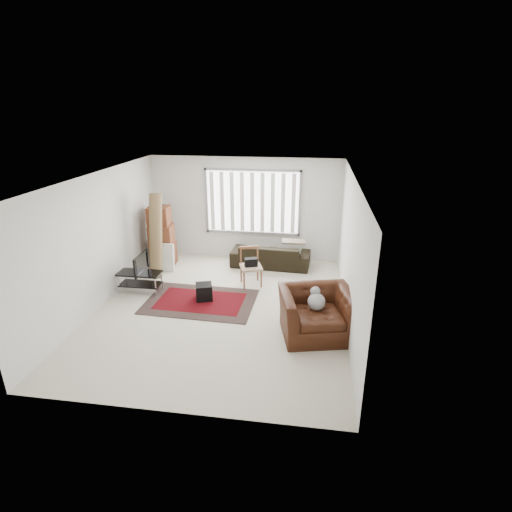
{
  "coord_description": "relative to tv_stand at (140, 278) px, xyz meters",
  "views": [
    {
      "loc": [
        1.77,
        -7.12,
        3.97
      ],
      "look_at": [
        0.67,
        0.38,
        1.05
      ],
      "focal_mm": 28.0,
      "sensor_mm": 36.0,
      "label": 1
    }
  ],
  "objects": [
    {
      "name": "rolled_rug",
      "position": [
        0.04,
        1.0,
        0.66
      ],
      "size": [
        0.37,
        0.64,
        2.01
      ],
      "primitive_type": "cylinder",
      "rotation": [
        -0.16,
        0.0,
        -0.13
      ],
      "color": "brown",
      "rests_on": "ground"
    },
    {
      "name": "side_chair",
      "position": [
        2.37,
        0.76,
        0.14
      ],
      "size": [
        0.6,
        0.6,
        0.88
      ],
      "rotation": [
        0.0,
        0.0,
        0.35
      ],
      "color": "#9D8066",
      "rests_on": "ground"
    },
    {
      "name": "armchair",
      "position": [
        3.88,
        -1.19,
        0.14
      ],
      "size": [
        1.52,
        1.39,
        0.96
      ],
      "rotation": [
        0.0,
        0.0,
        0.23
      ],
      "color": "#38180B",
      "rests_on": "ground"
    },
    {
      "name": "tv",
      "position": [
        -0.0,
        0.0,
        0.35
      ],
      "size": [
        0.1,
        0.77,
        0.44
      ],
      "primitive_type": "imported",
      "rotation": [
        0.0,
        0.0,
        1.57
      ],
      "color": "black",
      "rests_on": "tv_stand"
    },
    {
      "name": "moving_boxes",
      "position": [
        -0.09,
        1.62,
        0.38
      ],
      "size": [
        0.68,
        0.63,
        1.55
      ],
      "color": "brown",
      "rests_on": "ground"
    },
    {
      "name": "tv_stand",
      "position": [
        0.0,
        0.0,
        0.0
      ],
      "size": [
        0.95,
        0.43,
        0.47
      ],
      "color": "black",
      "rests_on": "ground"
    },
    {
      "name": "room",
      "position": [
        1.98,
        0.01,
        1.42
      ],
      "size": [
        6.0,
        6.02,
        2.71
      ],
      "color": "beige",
      "rests_on": "ground"
    },
    {
      "name": "white_flatpack",
      "position": [
        0.07,
        1.25,
        0.01
      ],
      "size": [
        0.56,
        0.17,
        0.71
      ],
      "primitive_type": "cube",
      "rotation": [
        -0.11,
        0.0,
        0.02
      ],
      "color": "silver",
      "rests_on": "ground"
    },
    {
      "name": "sofa",
      "position": [
        2.7,
        1.95,
        0.04
      ],
      "size": [
        2.05,
        0.97,
        0.77
      ],
      "primitive_type": "imported",
      "rotation": [
        0.0,
        0.0,
        3.09
      ],
      "color": "black",
      "rests_on": "ground"
    },
    {
      "name": "persian_rug",
      "position": [
        1.45,
        -0.28,
        -0.33
      ],
      "size": [
        2.34,
        1.6,
        0.02
      ],
      "color": "black",
      "rests_on": "ground"
    },
    {
      "name": "subwoofer",
      "position": [
        1.5,
        -0.17,
        -0.15
      ],
      "size": [
        0.43,
        0.43,
        0.34
      ],
      "primitive_type": "cube",
      "rotation": [
        0.0,
        0.0,
        0.32
      ],
      "color": "black",
      "rests_on": "persian_rug"
    }
  ]
}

